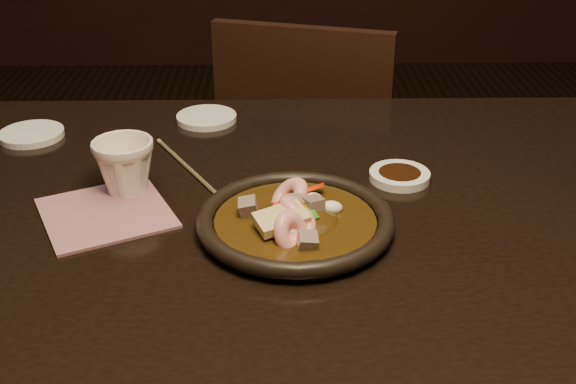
{
  "coord_description": "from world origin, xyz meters",
  "views": [
    {
      "loc": [
        -0.05,
        -0.85,
        1.24
      ],
      "look_at": [
        -0.03,
        -0.02,
        0.8
      ],
      "focal_mm": 45.0,
      "sensor_mm": 36.0,
      "label": 1
    }
  ],
  "objects_px": {
    "table": "(312,264)",
    "tea_cup": "(125,165)",
    "chair": "(313,174)",
    "plate": "(295,222)"
  },
  "relations": [
    {
      "from": "chair",
      "to": "plate",
      "type": "distance_m",
      "value": 0.8
    },
    {
      "from": "table",
      "to": "chair",
      "type": "height_order",
      "value": "chair"
    },
    {
      "from": "table",
      "to": "tea_cup",
      "type": "height_order",
      "value": "tea_cup"
    },
    {
      "from": "table",
      "to": "tea_cup",
      "type": "bearing_deg",
      "value": 164.1
    },
    {
      "from": "chair",
      "to": "plate",
      "type": "relative_size",
      "value": 3.29
    },
    {
      "from": "chair",
      "to": "tea_cup",
      "type": "distance_m",
      "value": 0.77
    },
    {
      "from": "plate",
      "to": "tea_cup",
      "type": "height_order",
      "value": "tea_cup"
    },
    {
      "from": "chair",
      "to": "table",
      "type": "bearing_deg",
      "value": 103.45
    },
    {
      "from": "tea_cup",
      "to": "table",
      "type": "bearing_deg",
      "value": -15.9
    },
    {
      "from": "chair",
      "to": "tea_cup",
      "type": "bearing_deg",
      "value": 81.04
    }
  ]
}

